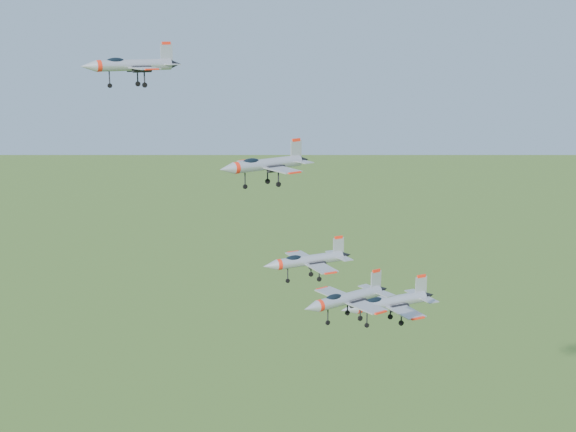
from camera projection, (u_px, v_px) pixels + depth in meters
name	position (u px, v px, depth m)	size (l,w,h in m)	color
jet_lead	(131.00, 65.00, 100.52)	(13.19, 11.14, 3.56)	#9CA0A8
jet_left_high	(264.00, 164.00, 96.92)	(12.77, 10.90, 3.49)	#9CA0A8
jet_right_high	(346.00, 299.00, 81.67)	(10.86, 9.29, 2.98)	#9CA0A8
jet_left_low	(307.00, 260.00, 111.58)	(13.80, 11.53, 3.69)	#9CA0A8
jet_right_low	(388.00, 302.00, 99.43)	(13.65, 11.41, 3.65)	#9CA0A8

